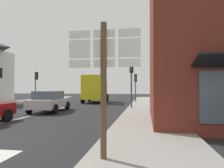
{
  "coord_description": "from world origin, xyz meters",
  "views": [
    {
      "loc": [
        6.89,
        -5.14,
        1.73
      ],
      "look_at": [
        4.57,
        9.33,
        1.97
      ],
      "focal_mm": 33.51,
      "sensor_mm": 36.0,
      "label": 1
    }
  ],
  "objects_px": {
    "sedan_far": "(50,101)",
    "traffic_light_far_left": "(36,80)",
    "delivery_truck": "(95,88)",
    "route_sign_post": "(104,75)",
    "traffic_light_near_right": "(131,74)",
    "traffic_light_far_right": "(136,81)"
  },
  "relations": [
    {
      "from": "delivery_truck",
      "to": "route_sign_post",
      "type": "bearing_deg",
      "value": -75.72
    },
    {
      "from": "delivery_truck",
      "to": "traffic_light_near_right",
      "type": "bearing_deg",
      "value": -55.14
    },
    {
      "from": "traffic_light_far_left",
      "to": "traffic_light_near_right",
      "type": "height_order",
      "value": "traffic_light_near_right"
    },
    {
      "from": "sedan_far",
      "to": "traffic_light_far_left",
      "type": "distance_m",
      "value": 10.7
    },
    {
      "from": "sedan_far",
      "to": "traffic_light_far_left",
      "type": "relative_size",
      "value": 1.22
    },
    {
      "from": "traffic_light_near_right",
      "to": "traffic_light_far_left",
      "type": "bearing_deg",
      "value": 152.44
    },
    {
      "from": "sedan_far",
      "to": "delivery_truck",
      "type": "xyz_separation_m",
      "value": [
        1.09,
        9.25,
        0.89
      ]
    },
    {
      "from": "delivery_truck",
      "to": "traffic_light_far_left",
      "type": "xyz_separation_m",
      "value": [
        -7.0,
        -0.52,
        0.97
      ]
    },
    {
      "from": "route_sign_post",
      "to": "traffic_light_far_right",
      "type": "xyz_separation_m",
      "value": [
        -0.18,
        19.05,
        0.41
      ]
    },
    {
      "from": "sedan_far",
      "to": "traffic_light_near_right",
      "type": "height_order",
      "value": "traffic_light_near_right"
    },
    {
      "from": "traffic_light_far_right",
      "to": "delivery_truck",
      "type": "bearing_deg",
      "value": -174.92
    },
    {
      "from": "delivery_truck",
      "to": "traffic_light_far_right",
      "type": "height_order",
      "value": "traffic_light_far_right"
    },
    {
      "from": "route_sign_post",
      "to": "traffic_light_far_left",
      "type": "height_order",
      "value": "traffic_light_far_left"
    },
    {
      "from": "sedan_far",
      "to": "route_sign_post",
      "type": "relative_size",
      "value": 1.35
    },
    {
      "from": "traffic_light_far_left",
      "to": "delivery_truck",
      "type": "bearing_deg",
      "value": 4.27
    },
    {
      "from": "traffic_light_far_right",
      "to": "traffic_light_far_left",
      "type": "xyz_separation_m",
      "value": [
        -11.57,
        -0.93,
        0.21
      ]
    },
    {
      "from": "traffic_light_near_right",
      "to": "route_sign_post",
      "type": "bearing_deg",
      "value": -89.17
    },
    {
      "from": "route_sign_post",
      "to": "traffic_light_far_left",
      "type": "bearing_deg",
      "value": 122.94
    },
    {
      "from": "delivery_truck",
      "to": "route_sign_post",
      "type": "xyz_separation_m",
      "value": [
        4.75,
        -18.64,
        0.35
      ]
    },
    {
      "from": "traffic_light_far_right",
      "to": "traffic_light_far_left",
      "type": "height_order",
      "value": "traffic_light_far_left"
    },
    {
      "from": "sedan_far",
      "to": "traffic_light_near_right",
      "type": "relative_size",
      "value": 1.14
    },
    {
      "from": "route_sign_post",
      "to": "delivery_truck",
      "type": "bearing_deg",
      "value": 104.28
    }
  ]
}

